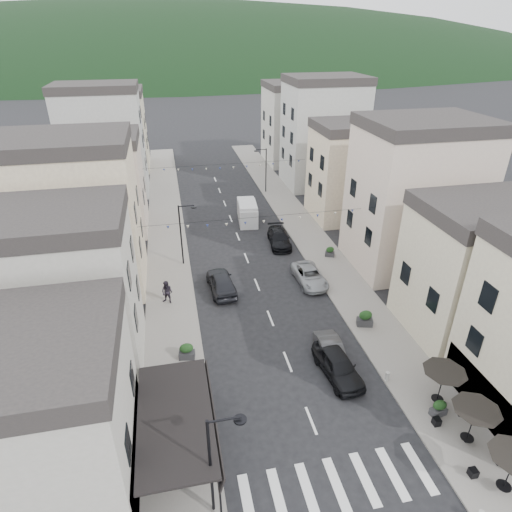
% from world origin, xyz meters
% --- Properties ---
extents(sidewalk_left, '(4.00, 76.00, 0.12)m').
position_xyz_m(sidewalk_left, '(-7.50, 32.00, 0.06)').
color(sidewalk_left, slate).
rests_on(sidewalk_left, ground).
extents(sidewalk_right, '(4.00, 76.00, 0.12)m').
position_xyz_m(sidewalk_right, '(7.50, 32.00, 0.06)').
color(sidewalk_right, slate).
rests_on(sidewalk_right, ground).
extents(hill_backdrop, '(640.00, 360.00, 70.00)m').
position_xyz_m(hill_backdrop, '(0.00, 300.00, 0.00)').
color(hill_backdrop, black).
rests_on(hill_backdrop, ground).
extents(boutique_awning, '(3.77, 7.50, 3.28)m').
position_xyz_m(boutique_awning, '(-7.25, 5.00, 3.11)').
color(boutique_awning, black).
rests_on(boutique_awning, ground).
extents(buildings_row_left, '(10.20, 54.16, 14.00)m').
position_xyz_m(buildings_row_left, '(-14.50, 37.75, 6.12)').
color(buildings_row_left, '#A6A398').
rests_on(buildings_row_left, ground).
extents(buildings_row_right, '(10.20, 54.16, 14.50)m').
position_xyz_m(buildings_row_right, '(14.50, 36.59, 6.32)').
color(buildings_row_right, '#B9AC93').
rests_on(buildings_row_right, ground).
extents(cafe_terrace, '(2.50, 8.10, 2.53)m').
position_xyz_m(cafe_terrace, '(7.70, 2.80, 2.36)').
color(cafe_terrace, black).
rests_on(cafe_terrace, ground).
extents(streetlamp_left_near, '(1.70, 0.56, 6.00)m').
position_xyz_m(streetlamp_left_near, '(-5.82, 2.00, 3.70)').
color(streetlamp_left_near, black).
rests_on(streetlamp_left_near, ground).
extents(streetlamp_left_far, '(1.70, 0.56, 6.00)m').
position_xyz_m(streetlamp_left_far, '(-5.82, 26.00, 3.70)').
color(streetlamp_left_far, black).
rests_on(streetlamp_left_far, ground).
extents(streetlamp_right_far, '(1.70, 0.56, 6.00)m').
position_xyz_m(streetlamp_right_far, '(5.82, 44.00, 3.70)').
color(streetlamp_right_far, black).
rests_on(streetlamp_right_far, ground).
extents(bollards, '(11.66, 10.26, 0.60)m').
position_xyz_m(bollards, '(0.00, 5.50, 0.42)').
color(bollards, gray).
rests_on(bollards, ground).
extents(bunting_near, '(19.00, 0.28, 0.62)m').
position_xyz_m(bunting_near, '(0.00, 22.00, 5.65)').
color(bunting_near, black).
rests_on(bunting_near, ground).
extents(bunting_far, '(19.00, 0.28, 0.62)m').
position_xyz_m(bunting_far, '(0.00, 38.00, 5.65)').
color(bunting_far, black).
rests_on(bunting_far, ground).
extents(parked_car_a, '(2.42, 4.91, 1.61)m').
position_xyz_m(parked_car_a, '(2.80, 9.17, 0.81)').
color(parked_car_a, black).
rests_on(parked_car_a, ground).
extents(parked_car_b, '(1.69, 4.29, 1.39)m').
position_xyz_m(parked_car_b, '(2.89, 10.52, 0.70)').
color(parked_car_b, '#353537').
rests_on(parked_car_b, ground).
extents(parked_car_c, '(2.38, 4.91, 1.35)m').
position_xyz_m(parked_car_c, '(4.60, 20.44, 0.67)').
color(parked_car_c, gray).
rests_on(parked_car_c, ground).
extents(parked_car_d, '(2.49, 5.18, 1.46)m').
position_xyz_m(parked_car_d, '(3.88, 28.27, 0.73)').
color(parked_car_d, black).
rests_on(parked_car_d, ground).
extents(parked_car_e, '(2.35, 5.13, 1.70)m').
position_xyz_m(parked_car_e, '(-3.17, 20.68, 0.85)').
color(parked_car_e, black).
rests_on(parked_car_e, ground).
extents(delivery_van, '(2.51, 5.25, 2.43)m').
position_xyz_m(delivery_van, '(1.79, 34.85, 1.19)').
color(delivery_van, silver).
rests_on(delivery_van, ground).
extents(pedestrian_a, '(0.75, 0.59, 1.80)m').
position_xyz_m(pedestrian_a, '(-7.15, 8.45, 1.02)').
color(pedestrian_a, black).
rests_on(pedestrian_a, sidewalk_left).
extents(pedestrian_b, '(1.20, 1.12, 1.98)m').
position_xyz_m(pedestrian_b, '(-7.70, 19.65, 1.11)').
color(pedestrian_b, black).
rests_on(pedestrian_b, sidewalk_left).
extents(planter_la, '(1.03, 0.67, 1.07)m').
position_xyz_m(planter_la, '(-6.00, 8.82, 0.64)').
color(planter_la, '#303032').
rests_on(planter_la, sidewalk_left).
extents(planter_lb, '(1.14, 0.75, 1.18)m').
position_xyz_m(planter_lb, '(-6.63, 12.66, 0.69)').
color(planter_lb, '#2A2A2C').
rests_on(planter_lb, sidewalk_left).
extents(planter_ra, '(1.01, 0.67, 1.05)m').
position_xyz_m(planter_ra, '(7.29, 4.82, 0.63)').
color(planter_ra, '#333335').
rests_on(planter_ra, sidewalk_right).
extents(planter_rb, '(1.27, 0.91, 1.28)m').
position_xyz_m(planter_rb, '(6.70, 13.56, 0.74)').
color(planter_rb, '#2C2D2F').
rests_on(planter_rb, sidewalk_right).
extents(planter_rc, '(1.03, 0.82, 1.01)m').
position_xyz_m(planter_rc, '(8.03, 24.52, 0.61)').
color(planter_rc, '#303033').
rests_on(planter_rc, sidewalk_right).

